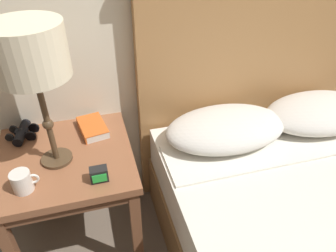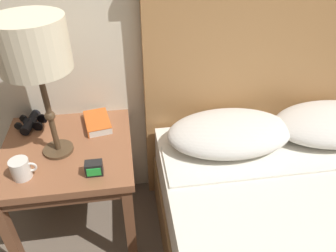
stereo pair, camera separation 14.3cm
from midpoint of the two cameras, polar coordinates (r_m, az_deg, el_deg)
nightstand at (r=1.57m, az=-19.64°, el=-6.86°), size 0.58×0.58×0.56m
table_lamp at (r=1.27m, az=-26.04°, el=11.04°), size 0.26×0.26×0.59m
book_on_nightstand at (r=1.62m, az=-15.55°, el=-0.36°), size 0.15×0.20×0.04m
binoculars_pair at (r=1.70m, az=-26.30°, el=-1.11°), size 0.15×0.16×0.05m
coffee_mug at (r=1.40m, az=-26.81°, el=-8.77°), size 0.10×0.08×0.08m
alarm_clock at (r=1.34m, az=-14.97°, el=-8.29°), size 0.07×0.05×0.06m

